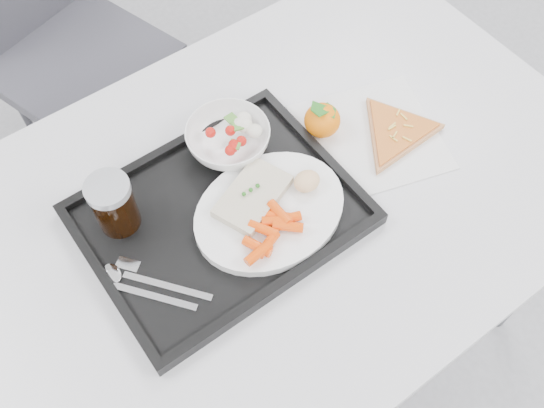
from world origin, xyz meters
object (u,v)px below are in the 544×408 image
at_px(tray, 220,216).
at_px(tangerine, 322,120).
at_px(salad_bowl, 228,138).
at_px(table, 276,212).
at_px(pizza_slice, 396,132).
at_px(chair, 56,20).
at_px(cola_glass, 114,204).
at_px(dinner_plate, 269,211).

xyz_separation_m(tray, tangerine, (0.26, 0.05, 0.03)).
distance_m(tray, salad_bowl, 0.15).
height_order(table, pizza_slice, pizza_slice).
bearing_deg(chair, tangerine, -75.36).
bearing_deg(cola_glass, salad_bowl, 5.49).
bearing_deg(tray, pizza_slice, -6.70).
xyz_separation_m(salad_bowl, pizza_slice, (0.27, -0.15, -0.03)).
bearing_deg(cola_glass, dinner_plate, -32.93).
distance_m(dinner_plate, tangerine, 0.21).
xyz_separation_m(chair, salad_bowl, (0.05, -0.77, 0.25)).
height_order(salad_bowl, tangerine, tangerine).
height_order(dinner_plate, tangerine, tangerine).
relative_size(tray, salad_bowl, 2.96).
bearing_deg(dinner_plate, cola_glass, 147.07).
bearing_deg(chair, pizza_slice, -70.50).
xyz_separation_m(chair, pizza_slice, (0.33, -0.92, 0.22)).
bearing_deg(tangerine, cola_glass, 174.01).
distance_m(salad_bowl, pizza_slice, 0.31).
xyz_separation_m(table, cola_glass, (-0.25, 0.10, 0.14)).
xyz_separation_m(chair, cola_glass, (-0.18, -0.79, 0.28)).
bearing_deg(salad_bowl, cola_glass, -174.51).
height_order(salad_bowl, cola_glass, cola_glass).
height_order(chair, tangerine, chair).
xyz_separation_m(cola_glass, tangerine, (0.40, -0.04, -0.04)).
xyz_separation_m(chair, tangerine, (0.22, -0.83, 0.25)).
distance_m(chair, cola_glass, 0.86).
distance_m(chair, pizza_slice, 1.00).
relative_size(chair, salad_bowl, 6.11).
height_order(chair, salad_bowl, chair).
xyz_separation_m(table, salad_bowl, (-0.02, 0.12, 0.11)).
xyz_separation_m(dinner_plate, salad_bowl, (0.02, 0.16, 0.01)).
bearing_deg(table, salad_bowl, 97.38).
relative_size(table, tangerine, 14.16).
bearing_deg(salad_bowl, table, -82.62).
bearing_deg(table, dinner_plate, -138.64).
bearing_deg(chair, tray, -92.59).
xyz_separation_m(cola_glass, pizza_slice, (0.51, -0.13, -0.06)).
relative_size(tray, tangerine, 5.31).
bearing_deg(table, chair, 94.40).
xyz_separation_m(tray, pizza_slice, (0.37, -0.04, 0.00)).
distance_m(table, pizza_slice, 0.27).
xyz_separation_m(table, tray, (-0.11, 0.01, 0.08)).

